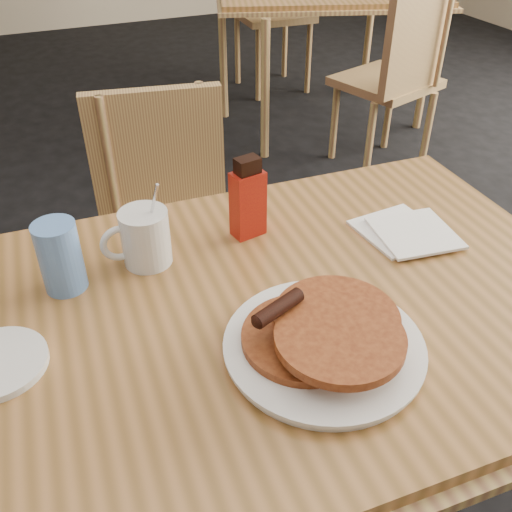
{
  "coord_description": "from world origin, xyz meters",
  "views": [
    {
      "loc": [
        -0.26,
        -0.7,
        1.38
      ],
      "look_at": [
        0.05,
        0.03,
        0.8
      ],
      "focal_mm": 40.0,
      "sensor_mm": 36.0,
      "label": 1
    }
  ],
  "objects_px": {
    "coffee_mug": "(144,237)",
    "blue_tumbler": "(60,257)",
    "main_table": "(271,321)",
    "chair_main_far": "(171,215)",
    "syrup_bottle": "(248,200)",
    "pancake_plate": "(324,339)",
    "chair_neighbor_near": "(400,66)"
  },
  "relations": [
    {
      "from": "chair_main_far",
      "to": "blue_tumbler",
      "type": "height_order",
      "value": "blue_tumbler"
    },
    {
      "from": "main_table",
      "to": "blue_tumbler",
      "type": "relative_size",
      "value": 9.57
    },
    {
      "from": "chair_main_far",
      "to": "syrup_bottle",
      "type": "height_order",
      "value": "syrup_bottle"
    },
    {
      "from": "blue_tumbler",
      "to": "chair_main_far",
      "type": "bearing_deg",
      "value": 59.47
    },
    {
      "from": "syrup_bottle",
      "to": "blue_tumbler",
      "type": "xyz_separation_m",
      "value": [
        -0.36,
        -0.03,
        -0.01
      ]
    },
    {
      "from": "main_table",
      "to": "pancake_plate",
      "type": "height_order",
      "value": "pancake_plate"
    },
    {
      "from": "main_table",
      "to": "chair_neighbor_near",
      "type": "distance_m",
      "value": 2.02
    },
    {
      "from": "main_table",
      "to": "chair_neighbor_near",
      "type": "xyz_separation_m",
      "value": [
        1.34,
        1.51,
        -0.16
      ]
    },
    {
      "from": "pancake_plate",
      "to": "syrup_bottle",
      "type": "distance_m",
      "value": 0.35
    },
    {
      "from": "main_table",
      "to": "syrup_bottle",
      "type": "distance_m",
      "value": 0.25
    },
    {
      "from": "pancake_plate",
      "to": "blue_tumbler",
      "type": "height_order",
      "value": "blue_tumbler"
    },
    {
      "from": "main_table",
      "to": "coffee_mug",
      "type": "xyz_separation_m",
      "value": [
        -0.16,
        0.2,
        0.1
      ]
    },
    {
      "from": "chair_neighbor_near",
      "to": "blue_tumbler",
      "type": "relative_size",
      "value": 7.14
    },
    {
      "from": "chair_neighbor_near",
      "to": "coffee_mug",
      "type": "height_order",
      "value": "coffee_mug"
    },
    {
      "from": "chair_neighbor_near",
      "to": "pancake_plate",
      "type": "xyz_separation_m",
      "value": [
        -1.31,
        -1.64,
        0.23
      ]
    },
    {
      "from": "chair_main_far",
      "to": "blue_tumbler",
      "type": "distance_m",
      "value": 0.71
    },
    {
      "from": "coffee_mug",
      "to": "blue_tumbler",
      "type": "height_order",
      "value": "coffee_mug"
    },
    {
      "from": "coffee_mug",
      "to": "chair_main_far",
      "type": "bearing_deg",
      "value": 62.11
    },
    {
      "from": "main_table",
      "to": "chair_main_far",
      "type": "bearing_deg",
      "value": 88.86
    },
    {
      "from": "coffee_mug",
      "to": "blue_tumbler",
      "type": "relative_size",
      "value": 1.3
    },
    {
      "from": "syrup_bottle",
      "to": "chair_neighbor_near",
      "type": "bearing_deg",
      "value": 34.68
    },
    {
      "from": "chair_main_far",
      "to": "syrup_bottle",
      "type": "xyz_separation_m",
      "value": [
        0.03,
        -0.52,
        0.32
      ]
    },
    {
      "from": "main_table",
      "to": "syrup_bottle",
      "type": "height_order",
      "value": "syrup_bottle"
    },
    {
      "from": "chair_main_far",
      "to": "chair_neighbor_near",
      "type": "height_order",
      "value": "chair_neighbor_near"
    },
    {
      "from": "chair_neighbor_near",
      "to": "pancake_plate",
      "type": "height_order",
      "value": "chair_neighbor_near"
    },
    {
      "from": "main_table",
      "to": "syrup_bottle",
      "type": "xyz_separation_m",
      "value": [
        0.04,
        0.21,
        0.12
      ]
    },
    {
      "from": "chair_main_far",
      "to": "blue_tumbler",
      "type": "relative_size",
      "value": 6.63
    },
    {
      "from": "chair_neighbor_near",
      "to": "coffee_mug",
      "type": "distance_m",
      "value": 2.01
    },
    {
      "from": "chair_main_far",
      "to": "main_table",
      "type": "bearing_deg",
      "value": -81.03
    },
    {
      "from": "pancake_plate",
      "to": "coffee_mug",
      "type": "height_order",
      "value": "coffee_mug"
    },
    {
      "from": "pancake_plate",
      "to": "syrup_bottle",
      "type": "height_order",
      "value": "syrup_bottle"
    },
    {
      "from": "pancake_plate",
      "to": "blue_tumbler",
      "type": "relative_size",
      "value": 2.39
    }
  ]
}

